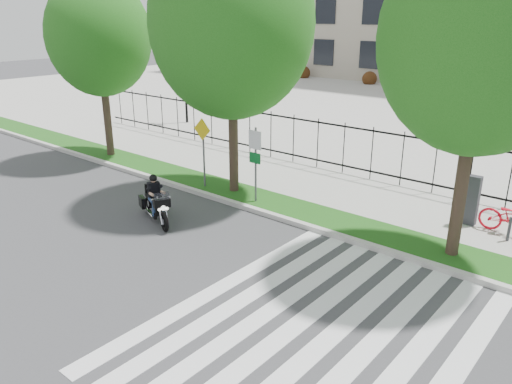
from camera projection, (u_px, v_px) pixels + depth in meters
The scene contains 14 objects.
ground at pixel (161, 259), 13.06m from camera, with size 120.00×120.00×0.00m, color #3E3E40.
curb at pixel (260, 212), 15.99m from camera, with size 60.00×0.20×0.15m, color #B5B2AA.
grass_verge at pixel (276, 204), 16.61m from camera, with size 60.00×1.50×0.15m, color #174D13.
sidewalk at pixel (318, 186), 18.41m from camera, with size 60.00×3.50×0.15m, color #A2A098.
plaza at pixel (473, 116), 31.08m from camera, with size 80.00×34.00×0.10m, color #A2A098.
crosswalk_stripes at pixel (315, 330), 10.14m from camera, with size 5.70×8.00×0.01m, color silver, non-canonical shape.
iron_fence at pixel (344, 148), 19.31m from camera, with size 30.00×0.06×2.00m, color black, non-canonical shape.
lamp_post_left at pixel (185, 67), 27.88m from camera, with size 1.06×0.70×4.25m.
street_tree_0 at pixel (99, 36), 20.51m from camera, with size 4.29×4.29×7.50m.
street_tree_1 at pixel (232, 23), 15.82m from camera, with size 5.33×5.33×8.69m.
street_tree_2 at pixel (483, 38), 11.24m from camera, with size 4.73×4.73×8.13m.
sign_pole_regulatory at pixel (255, 155), 16.14m from camera, with size 0.50×0.09×2.50m.
sign_pole_warning at pixel (203, 143), 17.60m from camera, with size 0.78×0.09×2.49m.
motorcycle_rider at pixel (156, 203), 15.27m from camera, with size 2.15×1.23×1.78m.
Camera 1 is at (9.43, -7.36, 6.08)m, focal length 35.00 mm.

